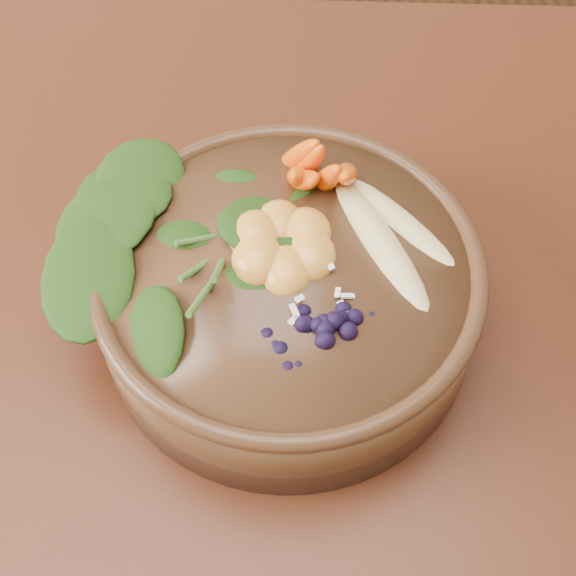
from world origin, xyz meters
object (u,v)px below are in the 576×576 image
(banana_halves, at_px, (392,219))
(mandarin_cluster, at_px, (282,233))
(stoneware_bowl, at_px, (288,295))
(carrot_cluster, at_px, (318,137))
(blueberry_pile, at_px, (323,314))
(kale_heap, at_px, (203,203))

(banana_halves, relative_size, mandarin_cluster, 1.72)
(stoneware_bowl, relative_size, carrot_cluster, 3.62)
(carrot_cluster, distance_m, mandarin_cluster, 0.08)
(banana_halves, height_order, blueberry_pile, blueberry_pile)
(kale_heap, distance_m, banana_halves, 0.14)
(stoneware_bowl, distance_m, mandarin_cluster, 0.06)
(banana_halves, xyz_separation_m, mandarin_cluster, (-0.08, -0.02, 0.00))
(stoneware_bowl, distance_m, blueberry_pile, 0.09)
(stoneware_bowl, height_order, blueberry_pile, blueberry_pile)
(stoneware_bowl, xyz_separation_m, carrot_cluster, (0.02, 0.09, 0.08))
(carrot_cluster, height_order, banana_halves, carrot_cluster)
(stoneware_bowl, xyz_separation_m, kale_heap, (-0.07, 0.04, 0.06))
(mandarin_cluster, bearing_deg, kale_heap, 160.24)
(banana_halves, bearing_deg, blueberry_pile, -141.51)
(blueberry_pile, bearing_deg, stoneware_bowl, 114.89)
(stoneware_bowl, height_order, kale_heap, kale_heap)
(kale_heap, xyz_separation_m, carrot_cluster, (0.08, 0.05, 0.02))
(kale_heap, height_order, banana_halves, kale_heap)
(kale_heap, relative_size, banana_halves, 1.20)
(carrot_cluster, height_order, blueberry_pile, carrot_cluster)
(stoneware_bowl, bearing_deg, banana_halves, 24.77)
(carrot_cluster, bearing_deg, blueberry_pile, -109.55)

